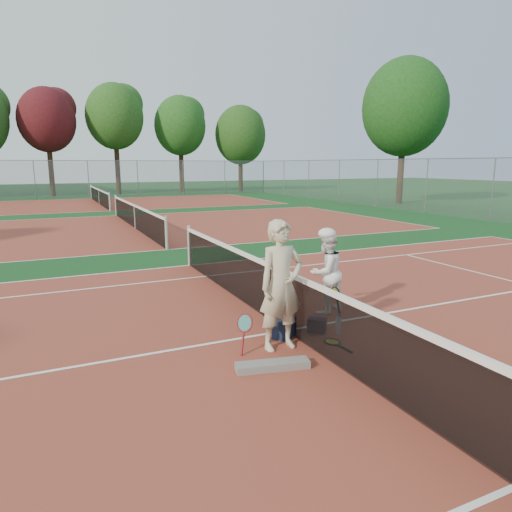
# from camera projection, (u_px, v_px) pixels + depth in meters

# --- Properties ---
(ground) EXTENTS (130.00, 130.00, 0.00)m
(ground) POSITION_uv_depth(u_px,v_px,m) (286.00, 331.00, 7.57)
(ground) COLOR #103A16
(ground) RESTS_ON ground
(court_main) EXTENTS (23.77, 10.97, 0.01)m
(court_main) POSITION_uv_depth(u_px,v_px,m) (286.00, 331.00, 7.56)
(court_main) COLOR maroon
(court_main) RESTS_ON ground
(court_far_a) EXTENTS (23.77, 10.97, 0.01)m
(court_far_a) POSITION_uv_depth(u_px,v_px,m) (136.00, 228.00, 19.57)
(court_far_a) COLOR maroon
(court_far_a) RESTS_ON ground
(court_far_b) EXTENTS (23.77, 10.97, 0.01)m
(court_far_b) POSITION_uv_depth(u_px,v_px,m) (99.00, 204.00, 31.57)
(court_far_b) COLOR maroon
(court_far_b) RESTS_ON ground
(net_main) EXTENTS (0.10, 10.98, 1.02)m
(net_main) POSITION_uv_depth(u_px,v_px,m) (286.00, 301.00, 7.46)
(net_main) COLOR black
(net_main) RESTS_ON ground
(net_far_a) EXTENTS (0.10, 10.98, 1.02)m
(net_far_a) POSITION_uv_depth(u_px,v_px,m) (135.00, 217.00, 19.47)
(net_far_a) COLOR black
(net_far_a) RESTS_ON ground
(net_far_b) EXTENTS (0.10, 10.98, 1.02)m
(net_far_b) POSITION_uv_depth(u_px,v_px,m) (99.00, 197.00, 31.47)
(net_far_b) COLOR black
(net_far_b) RESTS_ON ground
(fence_back) EXTENTS (32.00, 0.06, 3.00)m
(fence_back) POSITION_uv_depth(u_px,v_px,m) (88.00, 179.00, 37.50)
(fence_back) COLOR slate
(fence_back) RESTS_ON ground
(player_a) EXTENTS (0.73, 0.50, 1.94)m
(player_a) POSITION_uv_depth(u_px,v_px,m) (281.00, 285.00, 6.68)
(player_a) COLOR #C1B796
(player_a) RESTS_ON ground
(player_b) EXTENTS (0.86, 0.74, 1.52)m
(player_b) POSITION_uv_depth(u_px,v_px,m) (326.00, 272.00, 8.38)
(player_b) COLOR white
(player_b) RESTS_ON ground
(racket_red) EXTENTS (0.38, 0.39, 0.56)m
(racket_red) POSITION_uv_depth(u_px,v_px,m) (245.00, 333.00, 6.70)
(racket_red) COLOR maroon
(racket_red) RESTS_ON ground
(racket_black_held) EXTENTS (0.22, 0.29, 0.59)m
(racket_black_held) POSITION_uv_depth(u_px,v_px,m) (336.00, 303.00, 8.11)
(racket_black_held) COLOR black
(racket_black_held) RESTS_ON ground
(racket_spare) EXTENTS (0.31, 0.62, 0.03)m
(racket_spare) POSITION_uv_depth(u_px,v_px,m) (332.00, 342.00, 7.05)
(racket_spare) COLOR black
(racket_spare) RESTS_ON ground
(sports_bag_navy) EXTENTS (0.47, 0.45, 0.31)m
(sports_bag_navy) POSITION_uv_depth(u_px,v_px,m) (284.00, 328.00, 7.26)
(sports_bag_navy) COLOR black
(sports_bag_navy) RESTS_ON ground
(sports_bag_purple) EXTENTS (0.35, 0.35, 0.24)m
(sports_bag_purple) POSITION_uv_depth(u_px,v_px,m) (317.00, 325.00, 7.48)
(sports_bag_purple) COLOR black
(sports_bag_purple) RESTS_ON ground
(net_cover_canvas) EXTENTS (1.03, 0.44, 0.11)m
(net_cover_canvas) POSITION_uv_depth(u_px,v_px,m) (273.00, 365.00, 6.14)
(net_cover_canvas) COLOR slate
(net_cover_canvas) RESTS_ON ground
(water_bottle) EXTENTS (0.09, 0.09, 0.30)m
(water_bottle) POSITION_uv_depth(u_px,v_px,m) (338.00, 326.00, 7.37)
(water_bottle) COLOR #ACC3DA
(water_bottle) RESTS_ON ground
(tree_back_maroon) EXTENTS (4.67, 4.67, 9.04)m
(tree_back_maroon) POSITION_uv_depth(u_px,v_px,m) (47.00, 120.00, 38.22)
(tree_back_maroon) COLOR #382314
(tree_back_maroon) RESTS_ON ground
(tree_back_3) EXTENTS (5.05, 5.05, 9.80)m
(tree_back_3) POSITION_uv_depth(u_px,v_px,m) (115.00, 117.00, 40.72)
(tree_back_3) COLOR #382314
(tree_back_3) RESTS_ON ground
(tree_back_4) EXTENTS (4.86, 4.86, 9.10)m
(tree_back_4) POSITION_uv_depth(u_px,v_px,m) (180.00, 126.00, 43.44)
(tree_back_4) COLOR #382314
(tree_back_4) RESTS_ON ground
(tree_back_5) EXTENTS (5.03, 5.03, 8.44)m
(tree_back_5) POSITION_uv_depth(u_px,v_px,m) (240.00, 135.00, 45.42)
(tree_back_5) COLOR #382314
(tree_back_5) RESTS_ON ground
(tree_right_1) EXTENTS (5.67, 5.67, 9.73)m
(tree_right_1) POSITION_uv_depth(u_px,v_px,m) (405.00, 108.00, 30.73)
(tree_right_1) COLOR #382314
(tree_right_1) RESTS_ON ground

